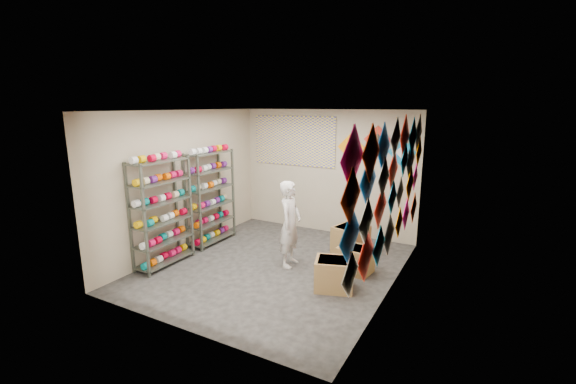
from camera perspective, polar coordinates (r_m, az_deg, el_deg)
The scene contains 12 objects.
ground at distance 6.94m, azimuth -1.95°, elevation -10.93°, with size 4.50×4.50×0.00m, color black.
room_walls at distance 6.46m, azimuth -2.05°, elevation 2.56°, with size 4.50×4.50×4.50m.
shelf_rack_front at distance 7.06m, azimuth -18.19°, elevation -2.97°, with size 0.40×1.10×1.90m, color #4C5147.
shelf_rack_back at distance 7.97m, azimuth -11.43°, elevation -0.82°, with size 0.40×1.10×1.90m, color #4C5147.
string_spools at distance 7.48m, azimuth -14.64°, elevation -1.13°, with size 0.12×2.36×0.12m.
kite_wall_display at distance 5.67m, azimuth 15.18°, elevation 1.19°, with size 0.05×4.26×2.06m.
back_wall_kites at distance 8.05m, azimuth 12.83°, elevation 6.62°, with size 1.64×0.02×0.80m.
poster at distance 8.73m, azimuth 0.87°, elevation 7.58°, with size 2.00×0.01×1.10m, color #4C4596.
shopkeeper at distance 6.73m, azimuth 0.32°, elevation -4.75°, with size 0.42×0.59×1.52m, color beige.
carton_a at distance 6.10m, azimuth 6.85°, elevation -11.99°, with size 0.58×0.48×0.48m, color brown.
carton_b at distance 6.73m, azimuth 9.92°, elevation -9.85°, with size 0.54×0.44×0.44m, color brown.
carton_c at distance 7.55m, azimuth 9.27°, elevation -6.95°, with size 0.55×0.60×0.52m, color brown.
Camera 1 is at (3.24, -5.47, 2.79)m, focal length 24.00 mm.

